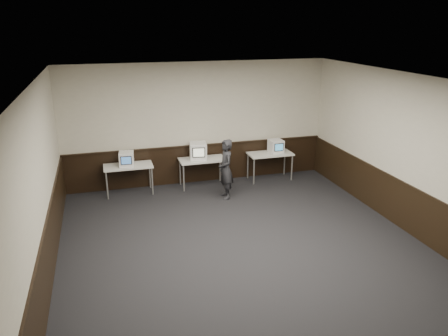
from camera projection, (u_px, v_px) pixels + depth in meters
The scene contains 17 objects.
floor at pixel (246, 251), 8.33m from camera, with size 8.00×8.00×0.00m, color black.
ceiling at pixel (249, 82), 7.30m from camera, with size 8.00×8.00×0.00m, color white.
back_wall at pixel (198, 124), 11.46m from camera, with size 7.00×7.00×0.00m, color beige.
front_wall at pixel (384, 304), 4.18m from camera, with size 7.00×7.00×0.00m, color beige.
left_wall at pixel (39, 192), 6.90m from camera, with size 8.00×8.00×0.00m, color beige.
right_wall at pixel (413, 156), 8.73m from camera, with size 8.00×8.00×0.00m, color beige.
wainscot_back at pixel (199, 164), 11.79m from camera, with size 6.98×0.04×1.00m, color black.
wainscot_left at pixel (49, 253), 7.26m from camera, with size 0.04×7.98×1.00m, color black.
wainscot_right at pixel (405, 206), 9.08m from camera, with size 0.04×7.98×1.00m, color black.
wainscot_rail at pixel (199, 145), 11.61m from camera, with size 6.98×0.06×0.04m, color black.
desk_left at pixel (128, 168), 10.89m from camera, with size 1.20×0.60×0.75m.
desk_center at pixel (202, 161), 11.39m from camera, with size 1.20×0.60×0.75m.
desk_right at pixel (270, 156), 11.89m from camera, with size 1.20×0.60×0.75m.
emac_left at pixel (127, 159), 10.78m from camera, with size 0.39×0.42×0.36m.
emac_center at pixel (198, 151), 11.30m from camera, with size 0.49×0.52×0.43m.
emac_right at pixel (276, 146), 11.87m from camera, with size 0.38×0.40×0.35m.
person at pixel (226, 169), 10.60m from camera, with size 0.54×0.36×1.48m, color black.
Camera 1 is at (-2.45, -6.98, 4.18)m, focal length 35.00 mm.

